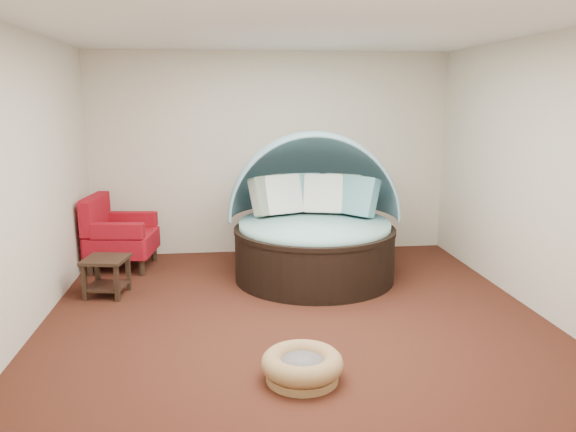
{
  "coord_description": "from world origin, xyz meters",
  "views": [
    {
      "loc": [
        -0.69,
        -5.35,
        2.17
      ],
      "look_at": [
        0.01,
        0.6,
        0.91
      ],
      "focal_mm": 35.0,
      "sensor_mm": 36.0,
      "label": 1
    }
  ],
  "objects": [
    {
      "name": "pet_basket",
      "position": [
        -0.11,
        -1.34,
        0.12
      ],
      "size": [
        0.74,
        0.74,
        0.23
      ],
      "rotation": [
        0.0,
        0.0,
        0.15
      ],
      "color": "olive",
      "rests_on": "floor"
    },
    {
      "name": "wall_front",
      "position": [
        0.0,
        -2.5,
        1.4
      ],
      "size": [
        5.0,
        0.0,
        5.0
      ],
      "primitive_type": "plane",
      "rotation": [
        -1.57,
        0.0,
        0.0
      ],
      "color": "beige",
      "rests_on": "floor"
    },
    {
      "name": "wall_right",
      "position": [
        2.5,
        0.0,
        1.4
      ],
      "size": [
        0.0,
        5.0,
        5.0
      ],
      "primitive_type": "plane",
      "rotation": [
        1.57,
        0.0,
        -1.57
      ],
      "color": "beige",
      "rests_on": "floor"
    },
    {
      "name": "wall_back",
      "position": [
        0.0,
        2.5,
        1.4
      ],
      "size": [
        5.0,
        0.0,
        5.0
      ],
      "primitive_type": "plane",
      "rotation": [
        1.57,
        0.0,
        0.0
      ],
      "color": "beige",
      "rests_on": "floor"
    },
    {
      "name": "wall_left",
      "position": [
        -2.5,
        0.0,
        1.4
      ],
      "size": [
        0.0,
        5.0,
        5.0
      ],
      "primitive_type": "plane",
      "rotation": [
        1.57,
        0.0,
        1.57
      ],
      "color": "beige",
      "rests_on": "floor"
    },
    {
      "name": "side_table",
      "position": [
        -2.0,
        0.83,
        0.28
      ],
      "size": [
        0.53,
        0.53,
        0.44
      ],
      "rotation": [
        0.0,
        0.0,
        -0.18
      ],
      "color": "black",
      "rests_on": "floor"
    },
    {
      "name": "canopy_daybed",
      "position": [
        0.41,
        1.28,
        0.83
      ],
      "size": [
        2.22,
        2.13,
        1.79
      ],
      "rotation": [
        0.0,
        0.0,
        -0.1
      ],
      "color": "black",
      "rests_on": "floor"
    },
    {
      "name": "red_armchair",
      "position": [
        -2.06,
        1.89,
        0.44
      ],
      "size": [
        0.9,
        0.91,
        0.95
      ],
      "rotation": [
        0.0,
        0.0,
        -0.12
      ],
      "color": "black",
      "rests_on": "floor"
    },
    {
      "name": "floor",
      "position": [
        0.0,
        0.0,
        0.0
      ],
      "size": [
        5.0,
        5.0,
        0.0
      ],
      "primitive_type": "plane",
      "color": "#442013",
      "rests_on": "ground"
    },
    {
      "name": "ceiling",
      "position": [
        0.0,
        0.0,
        2.8
      ],
      "size": [
        5.0,
        5.0,
        0.0
      ],
      "primitive_type": "plane",
      "rotation": [
        3.14,
        0.0,
        0.0
      ],
      "color": "white",
      "rests_on": "wall_back"
    }
  ]
}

